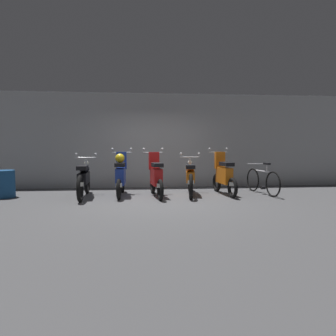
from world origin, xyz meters
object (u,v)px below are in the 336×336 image
Objects in this scene: motorbike_slot_2 at (156,177)px; bicycle at (262,181)px; trash_bin at (4,184)px; motorbike_slot_1 at (121,175)px; motorbike_slot_4 at (224,175)px; motorbike_slot_3 at (190,177)px; motorbike_slot_0 at (84,179)px.

motorbike_slot_2 is 2.99m from bicycle.
motorbike_slot_2 reaches higher than trash_bin.
trash_bin is at bearing 177.12° from motorbike_slot_2.
motorbike_slot_1 and motorbike_slot_2 have the same top height.
motorbike_slot_2 and motorbike_slot_4 have the same top height.
motorbike_slot_3 is at bearing 179.72° from motorbike_slot_4.
motorbike_slot_4 is (0.93, -0.00, 0.04)m from motorbike_slot_3.
motorbike_slot_2 is 0.86× the size of motorbike_slot_3.
motorbike_slot_4 is (2.82, -0.01, -0.04)m from motorbike_slot_1.
motorbike_slot_0 is at bearing 179.04° from motorbike_slot_2.
motorbike_slot_3 is 2.04m from bicycle.
motorbike_slot_2 reaches higher than bicycle.
motorbike_slot_3 is 2.73× the size of trash_bin.
bicycle is at bearing -1.50° from motorbike_slot_4.
motorbike_slot_4 reaches higher than bicycle.
motorbike_slot_0 is 1.16× the size of motorbike_slot_4.
motorbike_slot_2 is at bearing -175.04° from motorbike_slot_4.
motorbike_slot_3 is 0.93m from motorbike_slot_4.
motorbike_slot_1 is 1.89m from motorbike_slot_3.
trash_bin is (-2.07, 0.17, -0.14)m from motorbike_slot_0.
motorbike_slot_2 is 1.00× the size of motorbike_slot_4.
motorbike_slot_0 reaches higher than trash_bin.
motorbike_slot_4 is at bearing 4.96° from motorbike_slot_2.
motorbike_slot_4 is (3.76, 0.13, 0.04)m from motorbike_slot_0.
motorbike_slot_3 is 1.13× the size of bicycle.
bicycle is (1.10, -0.03, -0.17)m from motorbike_slot_4.
trash_bin is at bearing 179.47° from bicycle.
motorbike_slot_0 is 0.96m from motorbike_slot_1.
trash_bin is at bearing 179.48° from motorbike_slot_1.
bicycle is at bearing -0.54° from motorbike_slot_1.
motorbike_slot_1 is 3.92m from bicycle.
trash_bin is (-5.83, 0.04, -0.17)m from motorbike_slot_4.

